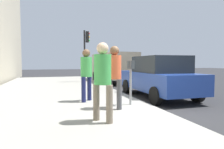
# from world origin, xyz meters

# --- Properties ---
(ground_plane) EXTENTS (80.00, 80.00, 0.00)m
(ground_plane) POSITION_xyz_m (0.00, 0.00, 0.00)
(ground_plane) COLOR #2B2B2D
(ground_plane) RESTS_ON ground
(sidewalk_slab) EXTENTS (28.00, 6.00, 0.15)m
(sidewalk_slab) POSITION_xyz_m (0.00, 3.00, 0.07)
(sidewalk_slab) COLOR gray
(sidewalk_slab) RESTS_ON ground_plane
(parking_meter) EXTENTS (0.36, 0.12, 1.41)m
(parking_meter) POSITION_xyz_m (0.56, 0.63, 1.17)
(parking_meter) COLOR gray
(parking_meter) RESTS_ON sidewalk_slab
(pedestrian_at_meter) EXTENTS (0.51, 0.40, 1.83)m
(pedestrian_at_meter) POSITION_xyz_m (0.24, 1.27, 1.24)
(pedestrian_at_meter) COLOR #47474C
(pedestrian_at_meter) RESTS_ON sidewalk_slab
(pedestrian_bystander) EXTENTS (0.47, 0.39, 1.80)m
(pedestrian_bystander) POSITION_xyz_m (-0.93, 1.92, 1.22)
(pedestrian_bystander) COLOR #726656
(pedestrian_bystander) RESTS_ON sidewalk_slab
(parking_officer) EXTENTS (0.45, 0.40, 1.81)m
(parking_officer) POSITION_xyz_m (1.54, 1.88, 1.23)
(parking_officer) COLOR #191E4C
(parking_officer) RESTS_ON sidewalk_slab
(parked_sedan_near) EXTENTS (4.42, 2.01, 1.77)m
(parked_sedan_near) POSITION_xyz_m (2.23, -1.35, 0.89)
(parked_sedan_near) COLOR navy
(parked_sedan_near) RESTS_ON ground_plane
(parked_van_far) EXTENTS (5.27, 2.27, 2.18)m
(parked_van_far) POSITION_xyz_m (8.81, -1.35, 1.26)
(parked_van_far) COLOR gray
(parked_van_far) RESTS_ON ground_plane
(traffic_signal) EXTENTS (0.24, 0.44, 3.60)m
(traffic_signal) POSITION_xyz_m (8.53, 0.73, 2.58)
(traffic_signal) COLOR black
(traffic_signal) RESTS_ON sidewalk_slab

